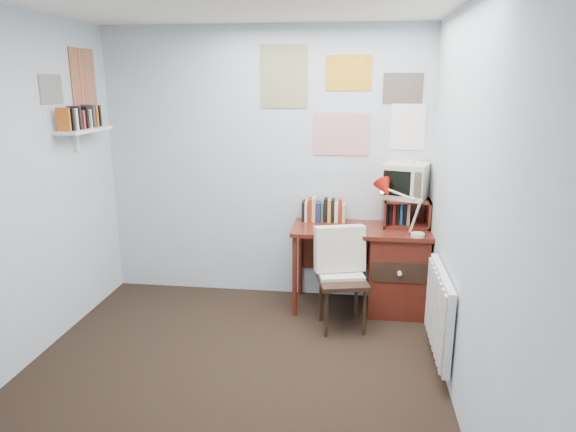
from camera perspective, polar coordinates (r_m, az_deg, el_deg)
name	(u,v)px	position (r m, az deg, el deg)	size (l,w,h in m)	color
ground	(222,393)	(3.63, -7.32, -18.95)	(3.50, 3.50, 0.00)	black
back_wall	(265,166)	(4.80, -2.57, 5.62)	(3.00, 0.02, 2.50)	silver
right_wall	(473,219)	(3.09, 19.87, -0.36)	(0.02, 3.50, 2.50)	silver
desk	(390,267)	(4.69, 11.28, -5.55)	(1.20, 0.55, 0.76)	#571E14
desk_chair	(343,282)	(4.28, 6.09, -7.29)	(0.42, 0.40, 0.82)	black
desk_lamp	(419,213)	(4.34, 14.37, 0.36)	(0.29, 0.25, 0.41)	#AD130B
tv_riser	(406,212)	(4.67, 12.94, 0.42)	(0.40, 0.30, 0.25)	#571E14
crt_tv	(406,179)	(4.62, 12.97, 4.02)	(0.36, 0.33, 0.34)	beige
book_row	(335,210)	(4.72, 5.22, 0.71)	(0.60, 0.14, 0.22)	#571E14
radiator	(440,312)	(3.87, 16.50, -10.17)	(0.09, 0.80, 0.60)	white
wall_shelf	(84,130)	(4.60, -21.75, 8.87)	(0.20, 0.62, 0.24)	white
posters_back	(342,100)	(4.66, 6.05, 12.71)	(1.20, 0.01, 0.90)	white
posters_left	(68,82)	(4.63, -23.25, 13.48)	(0.01, 0.70, 0.60)	white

